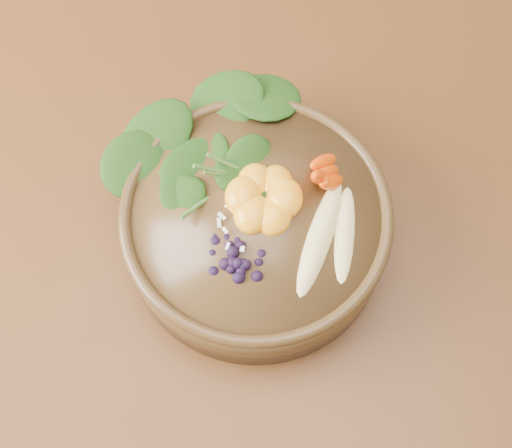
# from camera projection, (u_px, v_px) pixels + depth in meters

# --- Properties ---
(ground) EXTENTS (4.00, 4.00, 0.00)m
(ground) POSITION_uv_depth(u_px,v_px,m) (293.00, 349.00, 1.61)
(ground) COLOR #381E0F
(ground) RESTS_ON ground
(dining_table) EXTENTS (1.60, 0.90, 0.75)m
(dining_table) POSITION_uv_depth(u_px,v_px,m) (315.00, 235.00, 1.01)
(dining_table) COLOR #331C0C
(dining_table) RESTS_ON ground
(stoneware_bowl) EXTENTS (0.38, 0.38, 0.09)m
(stoneware_bowl) POSITION_uv_depth(u_px,v_px,m) (256.00, 227.00, 0.87)
(stoneware_bowl) COLOR #49331B
(stoneware_bowl) RESTS_ON dining_table
(kale_heap) EXTENTS (0.24, 0.23, 0.05)m
(kale_heap) POSITION_uv_depth(u_px,v_px,m) (237.00, 143.00, 0.84)
(kale_heap) COLOR #1C4010
(kale_heap) RESTS_ON stoneware_bowl
(carrot_cluster) EXTENTS (0.08, 0.08, 0.09)m
(carrot_cluster) POSITION_uv_depth(u_px,v_px,m) (330.00, 149.00, 0.81)
(carrot_cluster) COLOR #F33D00
(carrot_cluster) RESTS_ON stoneware_bowl
(banana_halves) EXTENTS (0.08, 0.17, 0.03)m
(banana_halves) POSITION_uv_depth(u_px,v_px,m) (334.00, 230.00, 0.80)
(banana_halves) COLOR #E0CC84
(banana_halves) RESTS_ON stoneware_bowl
(mandarin_cluster) EXTENTS (0.11, 0.12, 0.04)m
(mandarin_cluster) POSITION_uv_depth(u_px,v_px,m) (264.00, 192.00, 0.82)
(mandarin_cluster) COLOR orange
(mandarin_cluster) RESTS_ON stoneware_bowl
(blueberry_pile) EXTENTS (0.17, 0.14, 0.04)m
(blueberry_pile) POSITION_uv_depth(u_px,v_px,m) (237.00, 256.00, 0.78)
(blueberry_pile) COLOR black
(blueberry_pile) RESTS_ON stoneware_bowl
(coconut_flakes) EXTENTS (0.12, 0.10, 0.01)m
(coconut_flakes) POSITION_uv_depth(u_px,v_px,m) (251.00, 228.00, 0.82)
(coconut_flakes) COLOR white
(coconut_flakes) RESTS_ON stoneware_bowl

